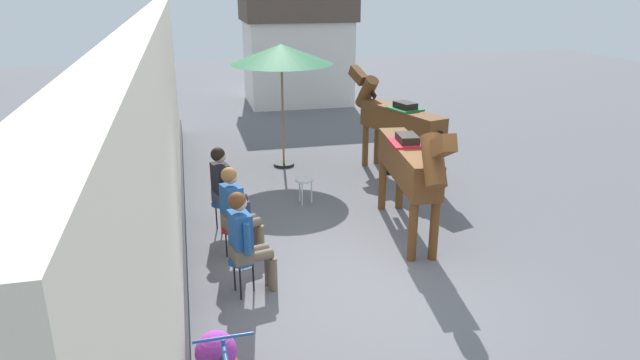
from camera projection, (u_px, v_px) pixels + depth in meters
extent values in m
plane|color=slate|center=(318.00, 200.00, 10.18)|extent=(40.00, 40.00, 0.00)
cube|color=beige|center=(163.00, 141.00, 7.67)|extent=(0.30, 14.00, 3.40)
cube|color=black|center=(174.00, 241.00, 8.18)|extent=(0.34, 14.00, 0.36)
cube|color=silver|center=(297.00, 62.00, 18.05)|extent=(3.20, 2.40, 2.60)
cube|color=brown|center=(296.00, 6.00, 17.46)|extent=(3.40, 2.60, 0.90)
cylinder|color=#194C99|center=(242.00, 261.00, 6.98)|extent=(0.34, 0.34, 0.03)
cylinder|color=black|center=(253.00, 276.00, 7.12)|extent=(0.02, 0.02, 0.45)
cylinder|color=black|center=(235.00, 275.00, 7.14)|extent=(0.02, 0.02, 0.45)
cylinder|color=black|center=(240.00, 284.00, 6.93)|extent=(0.02, 0.02, 0.45)
cube|color=brown|center=(241.00, 253.00, 6.94)|extent=(0.30, 0.36, 0.20)
cube|color=#1E4C8C|center=(240.00, 229.00, 6.83)|extent=(0.29, 0.38, 0.44)
sphere|color=tan|center=(239.00, 203.00, 6.72)|extent=(0.20, 0.20, 0.20)
sphere|color=#593319|center=(237.00, 201.00, 6.70)|extent=(0.22, 0.22, 0.22)
cylinder|color=brown|center=(254.00, 251.00, 7.10)|extent=(0.40, 0.21, 0.13)
cylinder|color=brown|center=(269.00, 269.00, 7.28)|extent=(0.11, 0.11, 0.46)
cylinder|color=brown|center=(258.00, 256.00, 6.97)|extent=(0.40, 0.21, 0.13)
cylinder|color=brown|center=(273.00, 274.00, 7.15)|extent=(0.11, 0.11, 0.46)
cylinder|color=#1E4C8C|center=(237.00, 227.00, 7.03)|extent=(0.09, 0.09, 0.42)
cylinder|color=#1E4C8C|center=(247.00, 239.00, 6.69)|extent=(0.09, 0.09, 0.42)
cylinder|color=red|center=(233.00, 229.00, 7.88)|extent=(0.34, 0.34, 0.03)
cylinder|color=black|center=(243.00, 242.00, 8.03)|extent=(0.02, 0.02, 0.45)
cylinder|color=black|center=(226.00, 243.00, 8.02)|extent=(0.02, 0.02, 0.45)
cylinder|color=black|center=(233.00, 249.00, 7.82)|extent=(0.02, 0.02, 0.45)
cube|color=brown|center=(233.00, 222.00, 7.84)|extent=(0.33, 0.38, 0.20)
cube|color=#1E4C8C|center=(232.00, 201.00, 7.73)|extent=(0.32, 0.39, 0.44)
sphere|color=tan|center=(230.00, 177.00, 7.61)|extent=(0.20, 0.20, 0.20)
sphere|color=olive|center=(229.00, 175.00, 7.59)|extent=(0.22, 0.22, 0.22)
cylinder|color=brown|center=(243.00, 220.00, 8.01)|extent=(0.40, 0.25, 0.13)
cylinder|color=brown|center=(256.00, 236.00, 8.21)|extent=(0.11, 0.11, 0.46)
cylinder|color=brown|center=(248.00, 224.00, 7.89)|extent=(0.40, 0.25, 0.13)
cylinder|color=brown|center=(261.00, 240.00, 8.08)|extent=(0.11, 0.11, 0.46)
cylinder|color=#1E4C8C|center=(227.00, 199.00, 7.92)|extent=(0.09, 0.09, 0.42)
cylinder|color=#1E4C8C|center=(239.00, 208.00, 7.60)|extent=(0.09, 0.09, 0.42)
cylinder|color=#194C99|center=(222.00, 204.00, 8.78)|extent=(0.34, 0.34, 0.03)
cylinder|color=black|center=(231.00, 216.00, 8.93)|extent=(0.02, 0.02, 0.45)
cylinder|color=black|center=(216.00, 216.00, 8.93)|extent=(0.02, 0.02, 0.45)
cylinder|color=black|center=(221.00, 221.00, 8.73)|extent=(0.02, 0.02, 0.45)
cube|color=#2D3851|center=(222.00, 197.00, 8.75)|extent=(0.31, 0.37, 0.20)
cube|color=black|center=(221.00, 178.00, 8.64)|extent=(0.30, 0.38, 0.44)
sphere|color=tan|center=(219.00, 156.00, 8.52)|extent=(0.20, 0.20, 0.20)
sphere|color=black|center=(218.00, 154.00, 8.50)|extent=(0.22, 0.22, 0.22)
cylinder|color=#2D3851|center=(232.00, 196.00, 8.91)|extent=(0.40, 0.22, 0.13)
cylinder|color=#2D3851|center=(244.00, 211.00, 9.10)|extent=(0.11, 0.11, 0.46)
cylinder|color=#2D3851|center=(235.00, 199.00, 8.78)|extent=(0.40, 0.22, 0.13)
cylinder|color=#2D3851|center=(247.00, 215.00, 8.97)|extent=(0.11, 0.11, 0.46)
cylinder|color=black|center=(218.00, 177.00, 8.83)|extent=(0.09, 0.09, 0.42)
cylinder|color=black|center=(226.00, 184.00, 8.50)|extent=(0.09, 0.09, 0.42)
cube|color=brown|center=(408.00, 162.00, 8.54)|extent=(0.71, 2.24, 0.52)
cylinder|color=brown|center=(434.00, 230.00, 7.88)|extent=(0.13, 0.13, 0.90)
cylinder|color=brown|center=(413.00, 231.00, 7.85)|extent=(0.13, 0.13, 0.90)
cylinder|color=brown|center=(400.00, 184.00, 9.70)|extent=(0.13, 0.13, 0.90)
cylinder|color=brown|center=(382.00, 184.00, 9.66)|extent=(0.13, 0.13, 0.90)
cylinder|color=brown|center=(434.00, 161.00, 7.29)|extent=(0.36, 0.66, 0.73)
cube|color=brown|center=(444.00, 146.00, 6.87)|extent=(0.24, 0.55, 0.40)
cube|color=black|center=(434.00, 150.00, 7.26)|extent=(0.12, 0.63, 0.48)
cylinder|color=black|center=(390.00, 157.00, 9.70)|extent=(0.11, 0.11, 0.65)
cube|color=red|center=(407.00, 143.00, 8.55)|extent=(0.57, 0.66, 0.03)
cube|color=black|center=(407.00, 138.00, 8.52)|extent=(0.33, 0.47, 0.12)
cube|color=brown|center=(401.00, 122.00, 11.00)|extent=(1.05, 2.23, 0.52)
cylinder|color=brown|center=(365.00, 145.00, 11.96)|extent=(0.13, 0.13, 0.90)
cylinder|color=brown|center=(377.00, 143.00, 12.11)|extent=(0.13, 0.13, 0.90)
cylinder|color=brown|center=(425.00, 170.00, 10.38)|extent=(0.13, 0.13, 0.90)
cylinder|color=brown|center=(437.00, 168.00, 10.53)|extent=(0.13, 0.13, 0.90)
cylinder|color=brown|center=(367.00, 92.00, 11.85)|extent=(0.45, 0.68, 0.73)
cube|color=brown|center=(358.00, 75.00, 12.02)|extent=(0.32, 0.56, 0.40)
cube|color=black|center=(368.00, 86.00, 11.78)|extent=(0.22, 0.62, 0.48)
cylinder|color=black|center=(439.00, 149.00, 10.16)|extent=(0.12, 0.12, 0.65)
cube|color=#197238|center=(405.00, 109.00, 10.83)|extent=(0.65, 0.72, 0.03)
cube|color=black|center=(405.00, 105.00, 10.80)|extent=(0.39, 0.50, 0.12)
sphere|color=purple|center=(216.00, 352.00, 5.31)|extent=(0.40, 0.40, 0.40)
cylinder|color=#235199|center=(223.00, 338.00, 4.58)|extent=(0.50, 0.04, 0.03)
cylinder|color=black|center=(284.00, 164.00, 12.09)|extent=(0.44, 0.44, 0.06)
cylinder|color=olive|center=(283.00, 116.00, 11.73)|extent=(0.04, 0.04, 2.20)
cone|color=#1E6638|center=(281.00, 54.00, 11.30)|extent=(2.10, 2.10, 0.40)
cylinder|color=white|center=(304.00, 180.00, 9.90)|extent=(0.32, 0.32, 0.03)
cylinder|color=silver|center=(312.00, 191.00, 10.00)|extent=(0.02, 0.02, 0.43)
cylinder|color=silver|center=(300.00, 190.00, 10.06)|extent=(0.02, 0.02, 0.43)
cylinder|color=silver|center=(302.00, 195.00, 9.85)|extent=(0.02, 0.02, 0.43)
cube|color=black|center=(233.00, 195.00, 10.13)|extent=(0.22, 0.30, 0.20)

